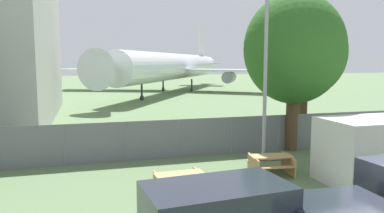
{
  "coord_description": "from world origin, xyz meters",
  "views": [
    {
      "loc": [
        -6.66,
        -6.71,
        4.42
      ],
      "look_at": [
        -1.11,
        12.79,
        2.0
      ],
      "focal_mm": 35.0,
      "sensor_mm": 36.0,
      "label": 1
    }
  ],
  "objects_px": {
    "tree_left_of_cabin": "(294,49)",
    "tree_behind_benches": "(304,53)",
    "airplane": "(174,67)",
    "picnic_bench_open_grass": "(180,182)",
    "portable_cabin": "(382,150)",
    "picnic_bench_near_cabin": "(271,163)"
  },
  "relations": [
    {
      "from": "airplane",
      "to": "picnic_bench_near_cabin",
      "type": "relative_size",
      "value": 23.05
    },
    {
      "from": "portable_cabin",
      "to": "tree_behind_benches",
      "type": "relative_size",
      "value": 0.58
    },
    {
      "from": "airplane",
      "to": "picnic_bench_open_grass",
      "type": "height_order",
      "value": "airplane"
    },
    {
      "from": "tree_left_of_cabin",
      "to": "picnic_bench_near_cabin",
      "type": "bearing_deg",
      "value": -130.5
    },
    {
      "from": "picnic_bench_near_cabin",
      "to": "portable_cabin",
      "type": "bearing_deg",
      "value": -27.87
    },
    {
      "from": "picnic_bench_open_grass",
      "to": "tree_left_of_cabin",
      "type": "bearing_deg",
      "value": 34.34
    },
    {
      "from": "airplane",
      "to": "tree_behind_benches",
      "type": "distance_m",
      "value": 33.53
    },
    {
      "from": "airplane",
      "to": "picnic_bench_open_grass",
      "type": "relative_size",
      "value": 24.61
    },
    {
      "from": "portable_cabin",
      "to": "tree_behind_benches",
      "type": "xyz_separation_m",
      "value": [
        2.52,
        9.35,
        3.79
      ]
    },
    {
      "from": "airplane",
      "to": "picnic_bench_open_grass",
      "type": "xyz_separation_m",
      "value": [
        -9.78,
        -42.33,
        -3.23
      ]
    },
    {
      "from": "picnic_bench_near_cabin",
      "to": "picnic_bench_open_grass",
      "type": "xyz_separation_m",
      "value": [
        -4.05,
        -1.35,
        -0.0
      ]
    },
    {
      "from": "portable_cabin",
      "to": "picnic_bench_near_cabin",
      "type": "bearing_deg",
      "value": 151.77
    },
    {
      "from": "airplane",
      "to": "tree_behind_benches",
      "type": "xyz_separation_m",
      "value": [
        0.35,
        -33.5,
        1.28
      ]
    },
    {
      "from": "airplane",
      "to": "portable_cabin",
      "type": "height_order",
      "value": "airplane"
    },
    {
      "from": "airplane",
      "to": "tree_left_of_cabin",
      "type": "relative_size",
      "value": 5.39
    },
    {
      "from": "picnic_bench_near_cabin",
      "to": "picnic_bench_open_grass",
      "type": "distance_m",
      "value": 4.27
    },
    {
      "from": "picnic_bench_open_grass",
      "to": "tree_left_of_cabin",
      "type": "height_order",
      "value": "tree_left_of_cabin"
    },
    {
      "from": "tree_left_of_cabin",
      "to": "tree_behind_benches",
      "type": "bearing_deg",
      "value": 52.14
    },
    {
      "from": "portable_cabin",
      "to": "tree_left_of_cabin",
      "type": "distance_m",
      "value": 6.56
    },
    {
      "from": "portable_cabin",
      "to": "tree_behind_benches",
      "type": "height_order",
      "value": "tree_behind_benches"
    },
    {
      "from": "portable_cabin",
      "to": "tree_left_of_cabin",
      "type": "relative_size",
      "value": 0.58
    },
    {
      "from": "portable_cabin",
      "to": "tree_behind_benches",
      "type": "distance_m",
      "value": 10.4
    }
  ]
}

